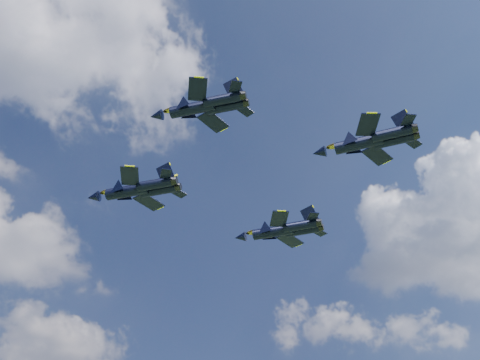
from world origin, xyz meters
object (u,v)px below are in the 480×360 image
jet_lead (124,191)px  jet_slot (355,144)px  jet_left (189,109)px  jet_right (270,232)px

jet_lead → jet_slot: (26.40, -27.56, -0.78)m
jet_left → jet_slot: (25.32, -1.30, 2.12)m
jet_lead → jet_slot: bearing=-94.4°
jet_left → jet_right: bearing=-2.7°
jet_lead → jet_slot: jet_lead is taller
jet_right → jet_lead: bearing=134.9°
jet_left → jet_slot: 25.44m
jet_slot → jet_lead: bearing=90.4°
jet_lead → jet_right: size_ratio=1.01×
jet_lead → jet_right: 27.40m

